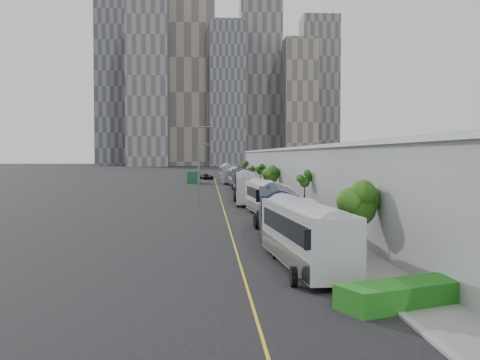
{
  "coord_description": "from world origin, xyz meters",
  "views": [
    {
      "loc": [
        -3.35,
        -26.51,
        6.25
      ],
      "look_at": [
        0.83,
        50.41,
        3.0
      ],
      "focal_mm": 45.0,
      "sensor_mm": 36.0,
      "label": 1
    }
  ],
  "objects": [
    {
      "name": "bus_4",
      "position": [
        2.3,
        63.38,
        1.62
      ],
      "size": [
        3.18,
        13.25,
        3.84
      ],
      "rotation": [
        0.0,
        0.0,
        -0.04
      ],
      "color": "#A1A5AB",
      "rests_on": "ground"
    },
    {
      "name": "lane_line",
      "position": [
        -1.5,
        55.0,
        0.01
      ],
      "size": [
        0.12,
        160.0,
        0.02
      ],
      "primitive_type": "cube",
      "color": "gold",
      "rests_on": "ground"
    },
    {
      "name": "tree_3",
      "position": [
        6.15,
        80.8,
        3.42
      ],
      "size": [
        1.3,
        1.3,
        4.16
      ],
      "color": "black",
      "rests_on": "ground"
    },
    {
      "name": "bus_8",
      "position": [
        1.63,
        119.2,
        1.62
      ],
      "size": [
        3.76,
        13.32,
        3.84
      ],
      "rotation": [
        0.0,
        0.0,
        0.09
      ],
      "color": "#B4B5BE",
      "rests_on": "ground"
    },
    {
      "name": "street_lamp_near",
      "position": [
        -4.23,
        44.66,
        5.51
      ],
      "size": [
        2.04,
        0.22,
        9.62
      ],
      "color": "#59595E",
      "rests_on": "ground"
    },
    {
      "name": "tree_4",
      "position": [
        6.23,
        104.51,
        2.72
      ],
      "size": [
        1.15,
        1.15,
        3.37
      ],
      "color": "black",
      "rests_on": "ground"
    },
    {
      "name": "sidewalk",
      "position": [
        9.0,
        55.0,
        0.06
      ],
      "size": [
        10.0,
        170.0,
        0.12
      ],
      "primitive_type": "cube",
      "color": "gray",
      "rests_on": "ground"
    },
    {
      "name": "bus_1",
      "position": [
        2.05,
        20.35,
        1.57
      ],
      "size": [
        3.48,
        12.9,
        3.73
      ],
      "rotation": [
        0.0,
        0.0,
        -0.07
      ],
      "color": "#161B31",
      "rests_on": "ground"
    },
    {
      "name": "bus_0",
      "position": [
        1.98,
        6.05,
        1.56
      ],
      "size": [
        3.57,
        12.85,
        3.71
      ],
      "rotation": [
        0.0,
        0.0,
        0.08
      ],
      "color": "silver",
      "rests_on": "ground"
    },
    {
      "name": "bus_5",
      "position": [
        2.52,
        76.4,
        1.68
      ],
      "size": [
        3.01,
        13.59,
        3.97
      ],
      "rotation": [
        0.0,
        0.0,
        0.01
      ],
      "color": "black",
      "rests_on": "ground"
    },
    {
      "name": "bus_10",
      "position": [
        2.24,
        146.13,
        1.59
      ],
      "size": [
        2.88,
        12.96,
        3.78
      ],
      "rotation": [
        0.0,
        0.0,
        -0.02
      ],
      "color": "silver",
      "rests_on": "ground"
    },
    {
      "name": "ground",
      "position": [
        0.0,
        0.0,
        0.0
      ],
      "size": [
        800.0,
        800.0,
        0.0
      ],
      "primitive_type": "plane",
      "color": "black",
      "rests_on": "ground"
    },
    {
      "name": "bus_3",
      "position": [
        1.6,
        49.68,
        1.59
      ],
      "size": [
        3.17,
        13.01,
        3.77
      ],
      "rotation": [
        0.0,
        0.0,
        -0.04
      ],
      "color": "gray",
      "rests_on": "ground"
    },
    {
      "name": "skyline",
      "position": [
        -2.9,
        324.16,
        50.85
      ],
      "size": [
        145.0,
        64.0,
        120.0
      ],
      "color": "slate",
      "rests_on": "ground"
    },
    {
      "name": "tree_5",
      "position": [
        6.22,
        124.92,
        3.58
      ],
      "size": [
        1.15,
        1.15,
        4.29
      ],
      "color": "black",
      "rests_on": "ground"
    },
    {
      "name": "hedge",
      "position": [
        4.68,
        -2.45,
        0.51
      ],
      "size": [
        5.96,
        4.1,
        1.01
      ],
      "primitive_type": "cube",
      "rotation": [
        0.0,
        0.0,
        0.41
      ],
      "color": "#1E691A",
      "rests_on": "ground"
    },
    {
      "name": "bus_2",
      "position": [
        2.68,
        34.67,
        1.5
      ],
      "size": [
        3.48,
        12.36,
        3.56
      ],
      "rotation": [
        0.0,
        0.0,
        0.09
      ],
      "color": "silver",
      "rests_on": "ground"
    },
    {
      "name": "tree_2",
      "position": [
        5.74,
        59.49,
        3.42
      ],
      "size": [
        2.12,
        2.12,
        4.5
      ],
      "color": "black",
      "rests_on": "ground"
    },
    {
      "name": "shipping_container",
      "position": [
        -6.55,
        105.75,
        1.33
      ],
      "size": [
        3.07,
        5.5,
        2.66
      ],
      "primitive_type": "cube",
      "rotation": [
        0.0,
        0.0,
        0.06
      ],
      "color": "#133E21",
      "rests_on": "ground"
    },
    {
      "name": "suv",
      "position": [
        -3.6,
        124.85,
        0.72
      ],
      "size": [
        4.11,
        5.7,
        1.44
      ],
      "primitive_type": "imported",
      "rotation": [
        0.0,
        0.0,
        0.37
      ],
      "color": "black",
      "rests_on": "ground"
    },
    {
      "name": "bus_9",
      "position": [
        2.42,
        130.75,
        1.62
      ],
      "size": [
        3.39,
        13.23,
        3.83
      ],
      "rotation": [
        0.0,
        0.0,
        0.06
      ],
      "color": "#161A32",
      "rests_on": "ground"
    },
    {
      "name": "depot",
      "position": [
        12.99,
        55.0,
        3.51
      ],
      "size": [
        12.45,
        160.4,
        7.2
      ],
      "color": "gray",
      "rests_on": "ground"
    },
    {
      "name": "bus_6",
      "position": [
        2.58,
        90.69,
        1.58
      ],
      "size": [
        3.35,
        12.94,
        3.75
      ],
      "rotation": [
        0.0,
        0.0,
        0.06
      ],
      "color": "silver",
      "rests_on": "ground"
    },
    {
      "name": "street_lamp_far",
      "position": [
        -4.72,
        93.37,
        4.92
      ],
      "size": [
        2.04,
        0.22,
        8.47
      ],
      "color": "#59595E",
      "rests_on": "ground"
    },
    {
      "name": "bus_7",
      "position": [
        1.64,
        104.61,
        1.69
      ],
      "size": [
        4.16,
        13.93,
        4.01
      ],
      "rotation": [
        0.0,
        0.0,
        -0.1
      ],
      "color": "slate",
      "rests_on": "ground"
    },
    {
      "name": "tree_0",
      "position": [
        5.65,
        9.1,
        3.39
      ],
      "size": [
        2.29,
        2.29,
        4.55
      ],
      "color": "black",
      "rests_on": "ground"
    },
    {
      "name": "tree_1",
      "position": [
        6.26,
        32.45,
        3.53
      ],
      "size": [
        1.07,
        1.07,
        4.23
      ],
      "color": "black",
      "rests_on": "ground"
    }
  ]
}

